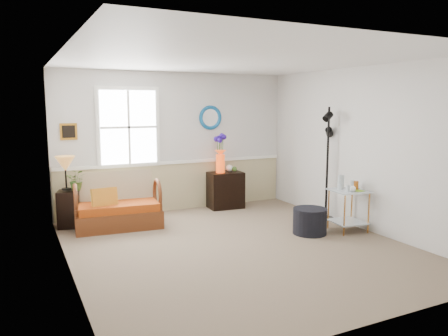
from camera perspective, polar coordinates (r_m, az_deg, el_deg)
name	(u,v)px	position (r m, az deg, el deg)	size (l,w,h in m)	color
floor	(238,247)	(6.30, 1.80, -10.22)	(4.50, 5.00, 0.01)	#7C6551
ceiling	(239,59)	(6.01, 1.91, 14.02)	(4.50, 5.00, 0.01)	white
walls	(238,156)	(6.02, 1.85, 1.61)	(4.51, 5.01, 2.60)	silver
wainscot	(177,186)	(8.39, -6.14, -2.41)	(4.46, 0.02, 0.90)	tan
chair_rail	(177,162)	(8.31, -6.17, 0.77)	(4.46, 0.04, 0.06)	white
window	(129,127)	(7.99, -12.35, 5.22)	(1.14, 0.06, 1.44)	white
picture	(69,132)	(7.82, -19.65, 4.51)	(0.28, 0.03, 0.28)	orange
mirror	(210,118)	(8.52, -1.82, 6.59)	(0.47, 0.47, 0.07)	#1972BC
loveseat	(118,201)	(7.35, -13.71, -4.17)	(1.36, 0.77, 0.89)	brown
throw_pillow	(105,201)	(7.19, -15.32, -4.12)	(0.40, 0.10, 0.40)	#CB4603
lamp_stand	(69,209)	(7.61, -19.55, -5.08)	(0.34, 0.34, 0.61)	black
table_lamp	(66,174)	(7.51, -19.98, -0.69)	(0.31, 0.31, 0.57)	#B27332
potted_plant	(77,182)	(7.53, -18.64, -1.77)	(0.31, 0.34, 0.27)	#3E6626
cabinet	(226,190)	(8.50, 0.20, -2.90)	(0.66, 0.42, 0.70)	black
flower_vase	(220,154)	(8.34, -0.48, 1.86)	(0.21, 0.21, 0.73)	red
side_table	(348,210)	(7.24, 15.91, -5.35)	(0.52, 0.52, 0.66)	#C58136
tabletop_items	(350,182)	(7.18, 16.08, -1.82)	(0.39, 0.39, 0.23)	silver
floor_lamp	(327,164)	(7.76, 13.35, 0.52)	(0.28, 0.28, 1.96)	black
ottoman	(310,221)	(6.98, 11.14, -6.81)	(0.52, 0.52, 0.40)	black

